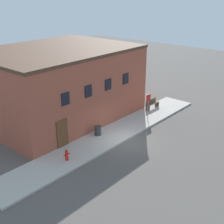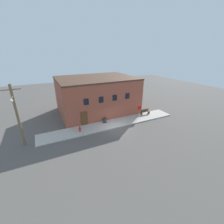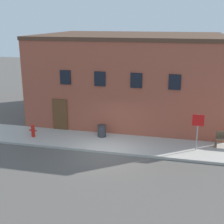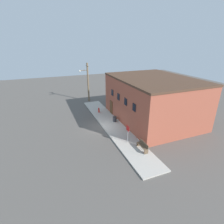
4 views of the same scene
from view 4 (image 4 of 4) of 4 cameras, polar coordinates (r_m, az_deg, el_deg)
ground_plane at (r=23.58m, az=-3.24°, el=-4.98°), size 80.00×80.00×0.00m
sidewalk at (r=23.98m, az=-0.01°, el=-4.27°), size 20.95×2.85×0.14m
brick_building at (r=25.64m, az=13.13°, el=4.11°), size 12.97×9.76×6.11m
fire_hydrant at (r=27.98m, az=-4.31°, el=0.67°), size 0.45×0.22×0.79m
stop_sign at (r=19.36m, az=5.17°, el=-6.19°), size 0.63×0.06×2.06m
bench at (r=18.80m, az=9.99°, el=-10.85°), size 1.64×0.44×0.89m
trash_bin at (r=24.73m, az=0.89°, el=-2.29°), size 0.55×0.55×0.74m
utility_pole at (r=33.17m, az=-7.97°, el=9.86°), size 1.80×1.72×7.17m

